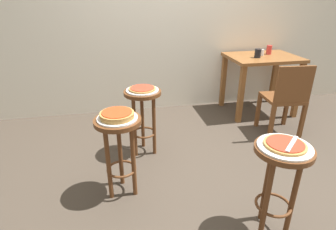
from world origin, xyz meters
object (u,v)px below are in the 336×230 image
Objects in this scene: serving_plate_middle at (117,118)px; wooden_chair at (286,97)px; pizza_foreground at (285,144)px; dining_table at (262,66)px; serving_plate_leftside at (142,90)px; pizza_server_knife at (292,144)px; stool_middle at (119,140)px; pizza_middle at (117,115)px; cup_near_edge at (258,53)px; stool_leftside at (143,108)px; cup_far_edge at (269,50)px; stool_foreground at (280,172)px; condiment_shaker at (262,53)px; pizza_leftside at (142,89)px; serving_plate_foreground at (285,147)px.

wooden_chair reaches higher than serving_plate_middle.
serving_plate_middle is at bearing 147.74° from pizza_foreground.
dining_table is (0.94, 1.98, -0.06)m from pizza_foreground.
pizza_server_knife is (0.76, -1.24, 0.03)m from serving_plate_leftside.
pizza_server_knife is at bearing -32.31° from stool_middle.
serving_plate_middle is at bearing 180.00° from pizza_middle.
cup_near_edge is (0.82, 1.91, 0.13)m from pizza_foreground.
serving_plate_leftside is at bearing 90.00° from stool_leftside.
wooden_chair is at bearing -103.45° from cup_far_edge.
stool_foreground is at bearing -32.26° from serving_plate_middle.
cup_near_edge is (-0.12, -0.07, 0.19)m from dining_table.
condiment_shaker is at bearing 85.30° from wooden_chair.
wooden_chair is 3.86× the size of pizza_server_knife.
pizza_server_knife reaches higher than serving_plate_leftside.
serving_plate_leftside is at bearing 66.42° from serving_plate_middle.
pizza_leftside is at bearing -156.01° from cup_near_edge.
stool_foreground is 0.76× the size of dining_table.
cup_near_edge is 0.49× the size of pizza_server_knife.
wooden_chair is (1.61, 0.06, -0.23)m from pizza_leftside.
wooden_chair is at bearing -84.88° from cup_near_edge.
cup_near_edge is 0.93× the size of cup_far_edge.
serving_plate_middle is at bearing -160.72° from wooden_chair.
stool_leftside is 1.47m from pizza_server_knife.
dining_table reaches higher than stool_leftside.
dining_table reaches higher than stool_foreground.
cup_near_edge is (1.81, 1.28, 0.12)m from pizza_middle.
pizza_foreground is 0.83× the size of serving_plate_middle.
dining_table reaches higher than serving_plate_foreground.
condiment_shaker is 2.22m from pizza_server_knife.
wooden_chair is (0.06, -0.63, -0.36)m from cup_near_edge.
stool_foreground is 2.04× the size of serving_plate_foreground.
serving_plate_foreground is at bearing -113.18° from cup_near_edge.
pizza_leftside is (0.26, 0.59, 0.20)m from stool_middle.
serving_plate_middle is 0.65m from pizza_leftside.
pizza_server_knife is (0.03, -0.02, 0.03)m from serving_plate_foreground.
wooden_chair is at bearing 2.09° from pizza_leftside.
pizza_middle is 0.68m from stool_leftside.
serving_plate_leftside is 1.42× the size of pizza_server_knife.
stool_leftside is at bearing 66.42° from pizza_middle.
pizza_server_knife is at bearing -114.41° from dining_table.
wooden_chair is at bearing -95.24° from dining_table.
cup_far_edge is (0.24, 0.15, 0.00)m from cup_near_edge.
serving_plate_middle is (-0.99, 0.63, -0.02)m from pizza_foreground.
condiment_shaker is at bearing 25.18° from stool_leftside.
dining_table is 0.73m from wooden_chair.
serving_plate_leftside is at bearing -177.91° from wooden_chair.
pizza_leftside is 1.63m from wooden_chair.
serving_plate_leftside is 1.20× the size of pizza_leftside.
stool_foreground is 0.80× the size of wooden_chair.
stool_foreground is 2.64× the size of pizza_middle.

